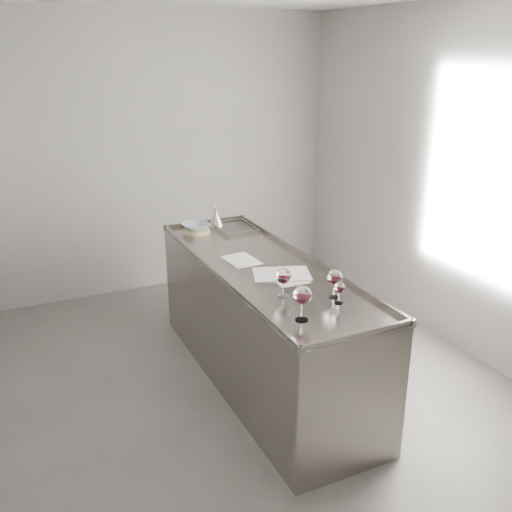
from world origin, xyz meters
name	(u,v)px	position (x,y,z in m)	size (l,w,h in m)	color
room_shell	(212,225)	(0.00, 0.00, 1.40)	(4.54, 5.04, 2.84)	#55524F
counter	(263,324)	(0.50, 0.30, 0.47)	(0.77, 2.42, 0.97)	gray
wine_glass_left	(302,296)	(0.32, -0.58, 1.09)	(0.11, 0.11, 0.22)	white
wine_glass_middle	(284,277)	(0.38, -0.23, 1.07)	(0.10, 0.10, 0.19)	white
wine_glass_right	(335,278)	(0.66, -0.38, 1.07)	(0.10, 0.10, 0.19)	white
wine_glass_small	(339,289)	(0.64, -0.47, 1.04)	(0.07, 0.07, 0.14)	white
notebook	(282,274)	(0.54, 0.09, 0.95)	(0.46, 0.39, 0.02)	silver
loose_paper_top	(287,277)	(0.55, 0.03, 0.94)	(0.22, 0.31, 0.00)	silver
loose_paper_under	(241,260)	(0.41, 0.48, 0.94)	(0.21, 0.30, 0.00)	white
trivet	(196,231)	(0.34, 1.29, 0.95)	(0.23, 0.23, 0.02)	tan
ceramic_bowl	(196,227)	(0.34, 1.29, 0.99)	(0.23, 0.23, 0.06)	#96ABAE
wine_funnel	(216,219)	(0.56, 1.38, 1.00)	(0.14, 0.14, 0.21)	#A9A196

